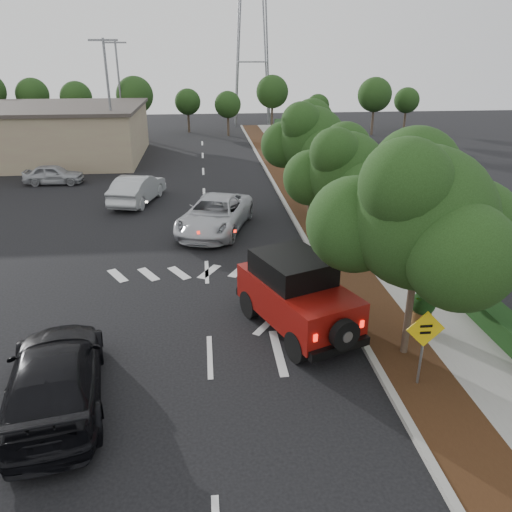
{
  "coord_description": "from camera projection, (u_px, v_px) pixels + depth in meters",
  "views": [
    {
      "loc": [
        0.04,
        -12.29,
        8.2
      ],
      "look_at": [
        1.66,
        3.0,
        1.85
      ],
      "focal_mm": 35.0,
      "sensor_mm": 36.0,
      "label": 1
    }
  ],
  "objects": [
    {
      "name": "parked_suv",
      "position": [
        54.0,
        174.0,
        32.78
      ],
      "size": [
        3.84,
        1.66,
        1.29
      ],
      "primitive_type": "imported",
      "rotation": [
        0.0,
        0.0,
        1.54
      ],
      "color": "#9EA0A5",
      "rests_on": "ground"
    },
    {
      "name": "street_tree_far",
      "position": [
        309.0,
        214.0,
        26.91
      ],
      "size": [
        3.4,
        3.4,
        5.62
      ],
      "primitive_type": null,
      "color": "black",
      "rests_on": "ground"
    },
    {
      "name": "light_pole_a",
      "position": [
        117.0,
        167.0,
        37.68
      ],
      "size": [
        2.0,
        0.22,
        9.0
      ],
      "primitive_type": null,
      "color": "slate",
      "rests_on": "ground"
    },
    {
      "name": "ground",
      "position": [
        210.0,
        357.0,
        14.42
      ],
      "size": [
        120.0,
        120.0,
        0.0
      ],
      "primitive_type": "plane",
      "color": "black",
      "rests_on": "ground"
    },
    {
      "name": "terracotta_planter",
      "position": [
        423.0,
        307.0,
        15.37
      ],
      "size": [
        0.75,
        0.75,
        1.3
      ],
      "rotation": [
        0.0,
        0.0,
        0.01
      ],
      "color": "brown",
      "rests_on": "ground"
    },
    {
      "name": "black_suv_oncoming",
      "position": [
        55.0,
        376.0,
        12.22
      ],
      "size": [
        3.16,
        5.81,
        1.6
      ],
      "primitive_type": "imported",
      "rotation": [
        0.0,
        0.0,
        3.32
      ],
      "color": "black",
      "rests_on": "ground"
    },
    {
      "name": "hedge",
      "position": [
        375.0,
        211.0,
        26.16
      ],
      "size": [
        0.8,
        70.0,
        0.8
      ],
      "primitive_type": "cube",
      "color": "black",
      "rests_on": "ground"
    },
    {
      "name": "silver_suv_ahead",
      "position": [
        215.0,
        214.0,
        24.2
      ],
      "size": [
        4.4,
        6.46,
        1.64
      ],
      "primitive_type": "imported",
      "rotation": [
        0.0,
        0.0,
        -0.31
      ],
      "color": "#B8BAC1",
      "rests_on": "ground"
    },
    {
      "name": "red_jeep",
      "position": [
        294.0,
        292.0,
        15.53
      ],
      "size": [
        3.53,
        4.91,
        2.4
      ],
      "rotation": [
        0.0,
        0.0,
        0.38
      ],
      "color": "black",
      "rests_on": "ground"
    },
    {
      "name": "planting_strip",
      "position": [
        313.0,
        219.0,
        25.97
      ],
      "size": [
        1.8,
        70.0,
        0.12
      ],
      "primitive_type": "cube",
      "color": "black",
      "rests_on": "ground"
    },
    {
      "name": "light_pole_b",
      "position": [
        125.0,
        141.0,
        48.61
      ],
      "size": [
        2.0,
        0.22,
        9.0
      ],
      "primitive_type": null,
      "color": "slate",
      "rests_on": "ground"
    },
    {
      "name": "commercial_building",
      "position": [
        0.0,
        134.0,
        39.67
      ],
      "size": [
        22.0,
        12.0,
        4.0
      ],
      "primitive_type": "cube",
      "color": "gray",
      "rests_on": "ground"
    },
    {
      "name": "curb",
      "position": [
        294.0,
        219.0,
        25.87
      ],
      "size": [
        0.2,
        70.0,
        0.15
      ],
      "primitive_type": "cube",
      "color": "#9E9B93",
      "rests_on": "ground"
    },
    {
      "name": "speed_hump_sign",
      "position": [
        424.0,
        338.0,
        12.56
      ],
      "size": [
        1.01,
        0.09,
        2.14
      ],
      "rotation": [
        0.0,
        0.0,
        -0.01
      ],
      "color": "slate",
      "rests_on": "ground"
    },
    {
      "name": "sidewalk",
      "position": [
        348.0,
        218.0,
        26.16
      ],
      "size": [
        2.0,
        70.0,
        0.12
      ],
      "primitive_type": "cube",
      "color": "gray",
      "rests_on": "ground"
    },
    {
      "name": "street_tree_near",
      "position": [
        403.0,
        355.0,
        14.51
      ],
      "size": [
        3.8,
        3.8,
        5.92
      ],
      "primitive_type": null,
      "color": "black",
      "rests_on": "ground"
    },
    {
      "name": "transmission_tower",
      "position": [
        252.0,
        125.0,
        59.12
      ],
      "size": [
        7.0,
        4.0,
        28.0
      ],
      "primitive_type": null,
      "color": "slate",
      "rests_on": "ground"
    },
    {
      "name": "silver_sedan_oncoming",
      "position": [
        138.0,
        189.0,
        28.72
      ],
      "size": [
        2.96,
        5.22,
        1.63
      ],
      "primitive_type": "imported",
      "rotation": [
        0.0,
        0.0,
        2.88
      ],
      "color": "#A7ABAF",
      "rests_on": "ground"
    },
    {
      "name": "street_tree_mid",
      "position": [
        340.0,
        261.0,
        20.94
      ],
      "size": [
        3.2,
        3.2,
        5.32
      ],
      "primitive_type": null,
      "color": "black",
      "rests_on": "ground"
    }
  ]
}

